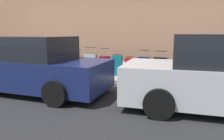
% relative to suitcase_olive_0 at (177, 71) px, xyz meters
% --- Properties ---
extents(ground_plane, '(40.00, 40.00, 0.00)m').
position_rel_suitcase_olive_0_xyz_m(ground_plane, '(3.80, 0.80, -0.43)').
color(ground_plane, black).
extents(sidewalk_curb, '(18.00, 5.00, 0.14)m').
position_rel_suitcase_olive_0_xyz_m(sidewalk_curb, '(3.80, -1.70, -0.36)').
color(sidewalk_curb, gray).
rests_on(sidewalk_curb, ground_plane).
extents(suitcase_olive_0, '(0.43, 0.26, 0.86)m').
position_rel_suitcase_olive_0_xyz_m(suitcase_olive_0, '(0.00, 0.00, 0.00)').
color(suitcase_olive_0, '#59601E').
rests_on(suitcase_olive_0, sidewalk_curb).
extents(suitcase_black_1, '(0.48, 0.21, 0.98)m').
position_rel_suitcase_olive_0_xyz_m(suitcase_black_1, '(0.57, -0.04, 0.08)').
color(suitcase_black_1, black).
rests_on(suitcase_black_1, sidewalk_curb).
extents(suitcase_navy_2, '(0.44, 0.19, 0.99)m').
position_rel_suitcase_olive_0_xyz_m(suitcase_navy_2, '(1.16, -0.10, 0.08)').
color(suitcase_navy_2, navy).
rests_on(suitcase_navy_2, sidewalk_curb).
extents(suitcase_red_3, '(0.35, 0.20, 0.75)m').
position_rel_suitcase_olive_0_xyz_m(suitcase_red_3, '(1.68, -0.05, 0.05)').
color(suitcase_red_3, red).
rests_on(suitcase_red_3, sidewalk_curb).
extents(suitcase_teal_4, '(0.39, 0.27, 0.81)m').
position_rel_suitcase_olive_0_xyz_m(suitcase_teal_4, '(2.17, -0.08, 0.09)').
color(suitcase_teal_4, '#0F606B').
rests_on(suitcase_teal_4, sidewalk_curb).
extents(suitcase_maroon_5, '(0.41, 0.26, 1.03)m').
position_rel_suitcase_olive_0_xyz_m(suitcase_maroon_5, '(2.68, -0.13, 0.06)').
color(suitcase_maroon_5, maroon).
rests_on(suitcase_maroon_5, sidewalk_curb).
extents(suitcase_silver_6, '(0.50, 0.22, 1.06)m').
position_rel_suitcase_olive_0_xyz_m(suitcase_silver_6, '(3.25, -0.06, 0.10)').
color(suitcase_silver_6, '#9EA0A8').
rests_on(suitcase_silver_6, sidewalk_curb).
extents(suitcase_olive_7, '(0.38, 0.25, 0.91)m').
position_rel_suitcase_olive_0_xyz_m(suitcase_olive_7, '(3.81, -0.12, 0.04)').
color(suitcase_olive_7, '#59601E').
rests_on(suitcase_olive_7, sidewalk_curb).
extents(suitcase_black_8, '(0.42, 0.20, 0.90)m').
position_rel_suitcase_olive_0_xyz_m(suitcase_black_8, '(4.33, -0.05, -0.00)').
color(suitcase_black_8, black).
rests_on(suitcase_black_8, sidewalk_curb).
extents(fire_hydrant, '(0.39, 0.21, 0.80)m').
position_rel_suitcase_olive_0_xyz_m(fire_hydrant, '(5.31, -0.05, 0.13)').
color(fire_hydrant, '#D89E0C').
rests_on(fire_hydrant, sidewalk_curb).
extents(bollard_post, '(0.14, 0.14, 0.76)m').
position_rel_suitcase_olive_0_xyz_m(bollard_post, '(6.00, 0.10, 0.09)').
color(bollard_post, '#333338').
rests_on(bollard_post, sidewalk_curb).
extents(parked_car_navy_1, '(4.71, 2.09, 1.63)m').
position_rel_suitcase_olive_0_xyz_m(parked_car_navy_1, '(4.13, 2.36, 0.33)').
color(parked_car_navy_1, '#141E4C').
rests_on(parked_car_navy_1, ground_plane).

